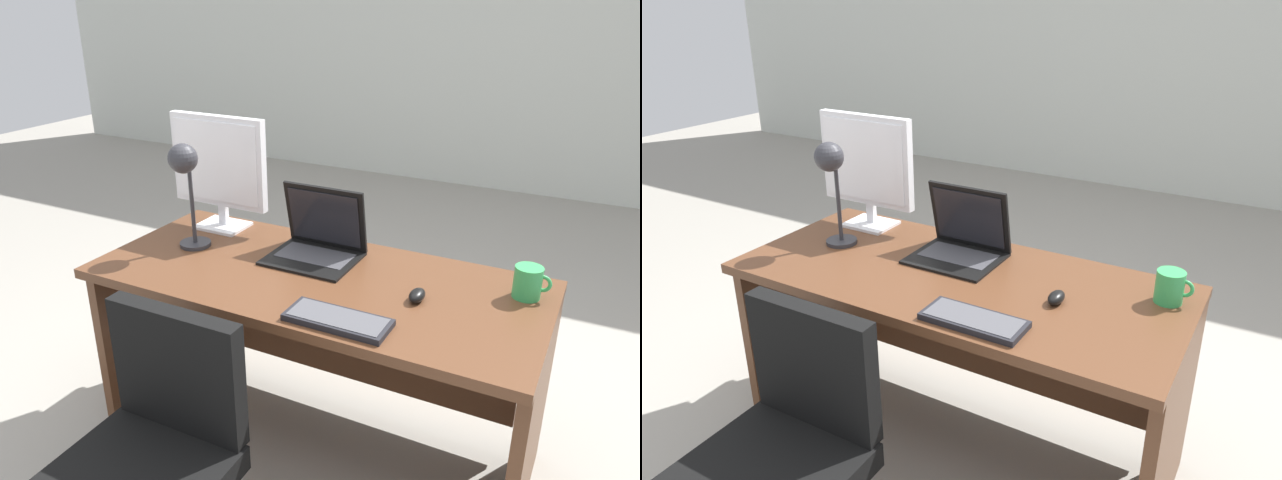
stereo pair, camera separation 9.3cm
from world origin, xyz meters
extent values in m
plane|color=gray|center=(0.00, 1.50, 0.00)|extent=(12.00, 12.00, 0.00)
cube|color=silver|center=(0.00, 3.66, 1.40)|extent=(10.00, 0.10, 2.80)
cube|color=#56331E|center=(0.00, 0.00, 0.71)|extent=(1.58, 0.70, 0.04)
cube|color=#56331E|center=(-0.77, 0.00, 0.34)|extent=(0.04, 0.62, 0.69)
cube|color=#56331E|center=(0.77, 0.00, 0.34)|extent=(0.04, 0.62, 0.69)
cube|color=#56331E|center=(0.00, 0.26, 0.38)|extent=(1.39, 0.02, 0.48)
cube|color=silver|center=(-0.56, 0.23, 0.73)|extent=(0.20, 0.16, 0.01)
cube|color=silver|center=(-0.56, 0.24, 0.78)|extent=(0.04, 0.02, 0.09)
cube|color=silver|center=(-0.56, 0.23, 1.01)|extent=(0.43, 0.04, 0.37)
cube|color=white|center=(-0.56, 0.21, 1.01)|extent=(0.39, 0.00, 0.32)
cube|color=black|center=(-0.07, 0.11, 0.73)|extent=(0.32, 0.27, 0.01)
cube|color=#38383D|center=(-0.07, 0.13, 0.73)|extent=(0.27, 0.15, 0.00)
cube|color=black|center=(-0.07, 0.21, 0.86)|extent=(0.32, 0.07, 0.25)
cube|color=black|center=(-0.07, 0.21, 0.86)|extent=(0.28, 0.05, 0.21)
cube|color=black|center=(0.21, -0.26, 0.73)|extent=(0.32, 0.13, 0.02)
cube|color=#47474C|center=(0.21, -0.26, 0.74)|extent=(0.29, 0.11, 0.00)
ellipsoid|color=black|center=(0.38, -0.02, 0.74)|extent=(0.05, 0.09, 0.04)
cylinder|color=#2D2D33|center=(-0.54, 0.02, 0.73)|extent=(0.12, 0.12, 0.01)
cylinder|color=#2D2D33|center=(-0.54, 0.02, 0.89)|extent=(0.02, 0.02, 0.30)
sphere|color=#2D2D33|center=(-0.54, -0.01, 1.08)|extent=(0.11, 0.11, 0.11)
cylinder|color=green|center=(0.68, 0.17, 0.78)|extent=(0.09, 0.09, 0.11)
torus|color=green|center=(0.73, 0.17, 0.78)|extent=(0.06, 0.01, 0.06)
cube|color=black|center=(-0.16, -0.78, 0.39)|extent=(0.46, 0.46, 0.08)
cube|color=black|center=(-0.16, -0.56, 0.62)|extent=(0.44, 0.06, 0.39)
camera|label=1|loc=(0.88, -1.67, 1.64)|focal=33.65mm
camera|label=2|loc=(0.96, -1.62, 1.64)|focal=33.65mm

